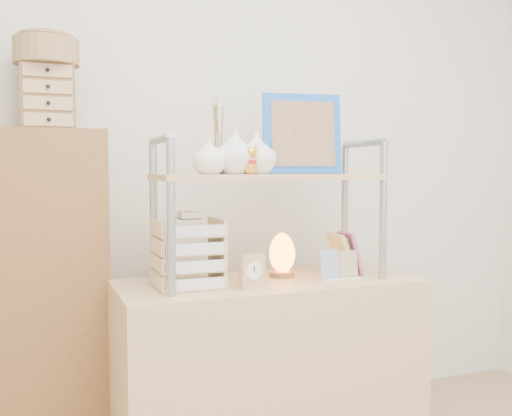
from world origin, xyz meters
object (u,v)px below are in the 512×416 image
(desk, at_px, (269,372))
(salt_lamp, at_px, (282,254))
(letter_tray, at_px, (189,257))
(cabinet, at_px, (52,296))

(desk, distance_m, salt_lamp, 0.48)
(letter_tray, bearing_deg, desk, 2.33)
(salt_lamp, bearing_deg, cabinet, 159.95)
(desk, bearing_deg, salt_lamp, 32.09)
(salt_lamp, bearing_deg, letter_tray, -171.44)
(cabinet, height_order, salt_lamp, cabinet)
(cabinet, height_order, letter_tray, cabinet)
(cabinet, bearing_deg, desk, -21.12)
(desk, height_order, cabinet, cabinet)
(letter_tray, xyz_separation_m, salt_lamp, (0.41, 0.06, -0.02))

